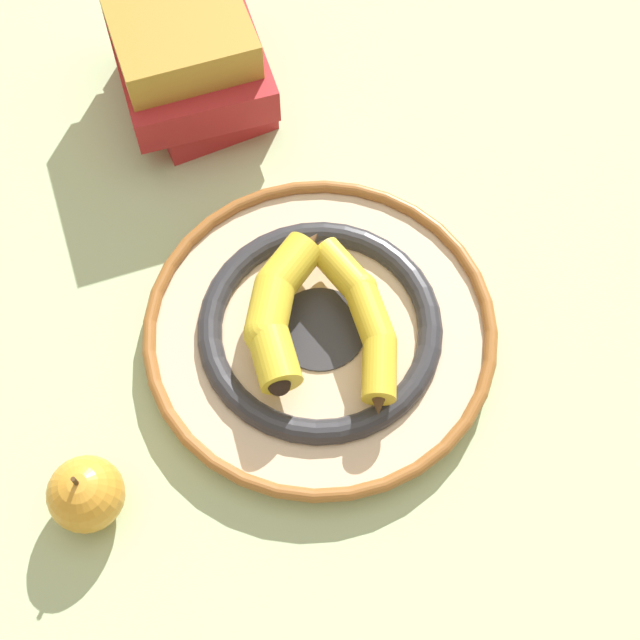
{
  "coord_description": "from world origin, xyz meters",
  "views": [
    {
      "loc": [
        -0.11,
        0.39,
        0.78
      ],
      "look_at": [
        -0.03,
        0.04,
        0.04
      ],
      "focal_mm": 50.0,
      "sensor_mm": 36.0,
      "label": 1
    }
  ],
  "objects_px": {
    "banana_b": "(365,320)",
    "book_stack": "(188,54)",
    "banana_a": "(278,307)",
    "apple": "(86,494)",
    "decorative_bowl": "(320,330)"
  },
  "relations": [
    {
      "from": "banana_a",
      "to": "banana_b",
      "type": "height_order",
      "value": "banana_a"
    },
    {
      "from": "decorative_bowl",
      "to": "banana_a",
      "type": "height_order",
      "value": "banana_a"
    },
    {
      "from": "banana_b",
      "to": "book_stack",
      "type": "relative_size",
      "value": 0.73
    },
    {
      "from": "banana_a",
      "to": "banana_b",
      "type": "bearing_deg",
      "value": 90.6
    },
    {
      "from": "banana_a",
      "to": "apple",
      "type": "distance_m",
      "value": 0.23
    },
    {
      "from": "banana_a",
      "to": "book_stack",
      "type": "distance_m",
      "value": 0.31
    },
    {
      "from": "decorative_bowl",
      "to": "book_stack",
      "type": "bearing_deg",
      "value": -51.9
    },
    {
      "from": "banana_a",
      "to": "book_stack",
      "type": "bearing_deg",
      "value": -151.92
    },
    {
      "from": "apple",
      "to": "book_stack",
      "type": "bearing_deg",
      "value": -84.07
    },
    {
      "from": "book_stack",
      "to": "banana_a",
      "type": "bearing_deg",
      "value": -178.51
    },
    {
      "from": "apple",
      "to": "banana_a",
      "type": "bearing_deg",
      "value": -120.28
    },
    {
      "from": "banana_a",
      "to": "apple",
      "type": "relative_size",
      "value": 2.24
    },
    {
      "from": "banana_b",
      "to": "book_stack",
      "type": "height_order",
      "value": "book_stack"
    },
    {
      "from": "decorative_bowl",
      "to": "banana_a",
      "type": "xyz_separation_m",
      "value": [
        0.04,
        0.0,
        0.04
      ]
    },
    {
      "from": "banana_b",
      "to": "decorative_bowl",
      "type": "bearing_deg",
      "value": 63.99
    }
  ]
}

